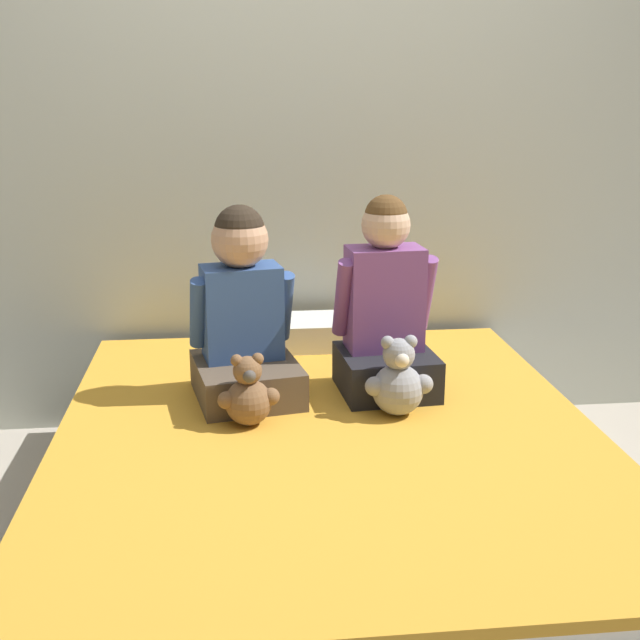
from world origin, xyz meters
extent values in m
plane|color=#B2A899|center=(0.00, 0.00, 0.00)|extent=(14.00, 14.00, 0.00)
cube|color=beige|center=(0.00, 1.07, 1.25)|extent=(8.00, 0.06, 2.50)
cube|color=#473828|center=(0.00, 0.00, 0.10)|extent=(1.68, 1.99, 0.19)
cube|color=white|center=(0.00, 0.00, 0.29)|extent=(1.65, 1.95, 0.18)
cube|color=gold|center=(0.00, 0.00, 0.39)|extent=(1.67, 1.97, 0.03)
cube|color=brown|center=(-0.24, 0.29, 0.47)|extent=(0.39, 0.43, 0.13)
cube|color=#33518E|center=(-0.25, 0.34, 0.69)|extent=(0.28, 0.20, 0.32)
sphere|color=tan|center=(-0.25, 0.34, 0.94)|extent=(0.19, 0.19, 0.19)
sphere|color=#2D2319|center=(-0.25, 0.34, 0.97)|extent=(0.17, 0.17, 0.17)
cylinder|color=#33518E|center=(-0.40, 0.32, 0.70)|extent=(0.08, 0.15, 0.26)
cylinder|color=#33518E|center=(-0.11, 0.37, 0.70)|extent=(0.08, 0.15, 0.26)
cube|color=black|center=(0.23, 0.29, 0.48)|extent=(0.34, 0.34, 0.14)
cube|color=#7F4789|center=(0.23, 0.33, 0.73)|extent=(0.26, 0.18, 0.35)
sphere|color=#DBAD89|center=(0.23, 0.33, 0.98)|extent=(0.16, 0.16, 0.16)
sphere|color=brown|center=(0.23, 0.33, 1.01)|extent=(0.14, 0.14, 0.14)
cylinder|color=#7F4789|center=(0.09, 0.32, 0.74)|extent=(0.07, 0.15, 0.29)
cylinder|color=#7F4789|center=(0.37, 0.34, 0.74)|extent=(0.07, 0.15, 0.29)
sphere|color=brown|center=(-0.24, 0.06, 0.48)|extent=(0.15, 0.15, 0.15)
sphere|color=brown|center=(-0.24, 0.06, 0.58)|extent=(0.09, 0.09, 0.09)
sphere|color=#4C4742|center=(-0.24, 0.02, 0.58)|extent=(0.04, 0.04, 0.04)
sphere|color=brown|center=(-0.28, 0.05, 0.62)|extent=(0.04, 0.04, 0.04)
sphere|color=brown|center=(-0.21, 0.06, 0.62)|extent=(0.04, 0.04, 0.04)
sphere|color=brown|center=(-0.31, 0.03, 0.50)|extent=(0.06, 0.06, 0.06)
sphere|color=brown|center=(-0.17, 0.05, 0.50)|extent=(0.06, 0.06, 0.06)
sphere|color=#939399|center=(0.23, 0.09, 0.49)|extent=(0.17, 0.17, 0.17)
sphere|color=#939399|center=(0.23, 0.09, 0.61)|extent=(0.10, 0.10, 0.10)
sphere|color=beige|center=(0.24, 0.04, 0.60)|extent=(0.05, 0.05, 0.05)
sphere|color=#939399|center=(0.20, 0.09, 0.65)|extent=(0.04, 0.04, 0.04)
sphere|color=#939399|center=(0.27, 0.09, 0.65)|extent=(0.04, 0.04, 0.04)
sphere|color=#939399|center=(0.16, 0.07, 0.51)|extent=(0.06, 0.06, 0.06)
sphere|color=#939399|center=(0.31, 0.07, 0.51)|extent=(0.06, 0.06, 0.06)
cube|color=silver|center=(0.00, 0.84, 0.46)|extent=(0.50, 0.26, 0.11)
camera|label=1|loc=(-0.28, -2.27, 1.42)|focal=45.00mm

